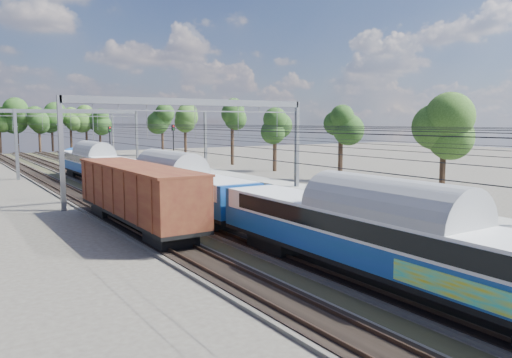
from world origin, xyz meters
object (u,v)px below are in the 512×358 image
worker (115,165)px  freight_boxcar (136,192)px  signal_far (173,142)px  emu_train (173,178)px  signal_near (110,144)px

worker → freight_boxcar: bearing=-174.7°
worker → signal_far: size_ratio=0.28×
emu_train → worker: 35.10m
signal_far → worker: bearing=127.4°
freight_boxcar → signal_near: 37.32m
emu_train → worker: size_ratio=35.95×
signal_far → signal_near: bearing=148.2°
freight_boxcar → worker: freight_boxcar is taller
signal_near → emu_train: bearing=-99.0°
emu_train → signal_near: signal_near is taller
freight_boxcar → signal_near: size_ratio=2.45×
freight_boxcar → worker: size_ratio=8.45×
freight_boxcar → emu_train: bearing=44.4°
emu_train → freight_boxcar: size_ratio=4.25×
freight_boxcar → signal_far: 36.78m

